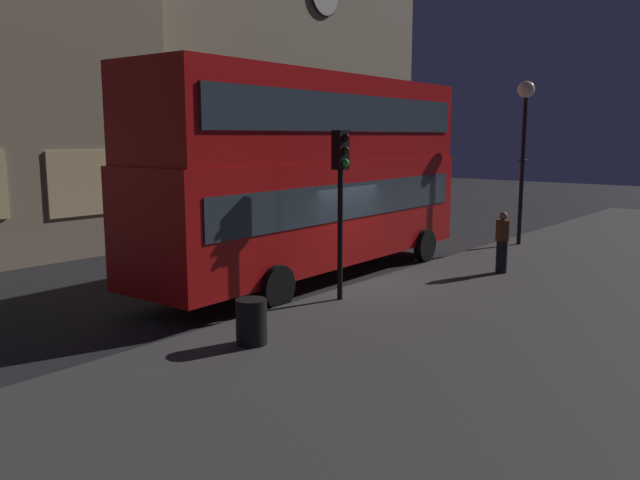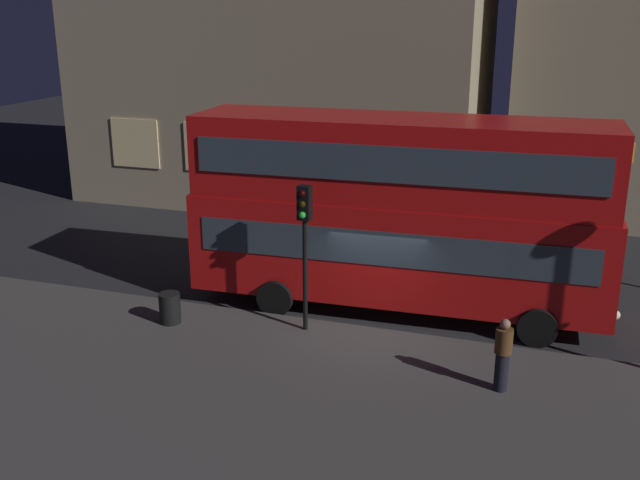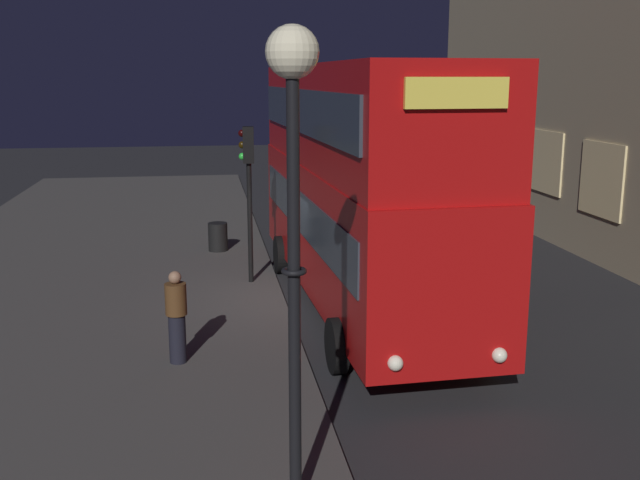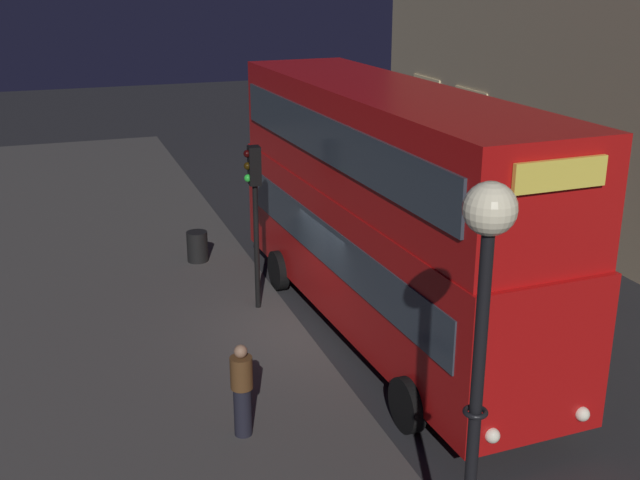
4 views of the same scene
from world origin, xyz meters
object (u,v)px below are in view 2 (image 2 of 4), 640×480
Objects in this scene: double_decker_bus at (399,206)px; traffic_light_near_kerb at (305,228)px; pedestrian at (503,354)px; litter_bin at (170,308)px.

traffic_light_near_kerb is at bearing -130.68° from double_decker_bus.
pedestrian is (3.19, -3.89, -1.98)m from double_decker_bus.
traffic_light_near_kerb is (-1.82, -2.30, -0.11)m from double_decker_bus.
traffic_light_near_kerb reaches higher than pedestrian.
litter_bin is at bearing -164.31° from traffic_light_near_kerb.
double_decker_bus is 3.00× the size of traffic_light_near_kerb.
litter_bin is (-3.47, -0.70, -2.31)m from traffic_light_near_kerb.
traffic_light_near_kerb is 4.65× the size of litter_bin.
pedestrian is (5.02, -1.59, -1.87)m from traffic_light_near_kerb.
double_decker_bus is at bearing 55.88° from traffic_light_near_kerb.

